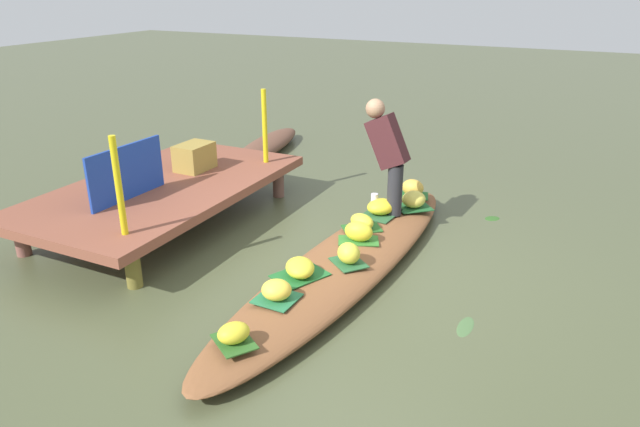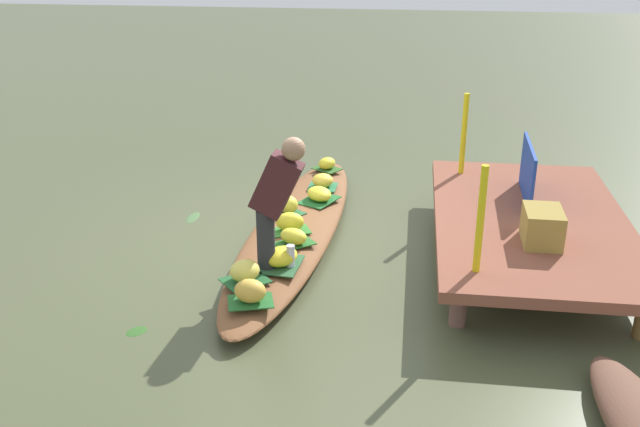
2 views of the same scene
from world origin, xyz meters
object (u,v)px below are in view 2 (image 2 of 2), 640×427
at_px(banana_bunch_6, 250,291).
at_px(produce_crate, 542,226).
at_px(banana_bunch_7, 281,256).
at_px(vendor_person, 276,196).
at_px(vendor_boat, 295,229).
at_px(banana_bunch_2, 323,180).
at_px(banana_bunch_3, 319,194).
at_px(banana_bunch_0, 327,163).
at_px(market_banner, 528,172).
at_px(banana_bunch_5, 294,236).
at_px(banana_bunch_8, 288,204).
at_px(banana_bunch_1, 290,222).
at_px(banana_bunch_4, 245,271).
at_px(water_bottle, 291,256).

bearing_deg(banana_bunch_6, produce_crate, 111.11).
bearing_deg(banana_bunch_7, vendor_person, -16.81).
relative_size(vendor_boat, banana_bunch_2, 18.05).
xyz_separation_m(vendor_boat, banana_bunch_3, (-0.58, 0.18, 0.18)).
relative_size(banana_bunch_0, market_banner, 0.24).
distance_m(banana_bunch_2, vendor_person, 2.18).
relative_size(banana_bunch_5, vendor_person, 0.22).
distance_m(banana_bunch_3, banana_bunch_5, 1.16).
xyz_separation_m(banana_bunch_5, banana_bunch_8, (-0.75, -0.18, 0.02)).
distance_m(banana_bunch_5, market_banner, 2.43).
xyz_separation_m(banana_bunch_5, market_banner, (-0.86, 2.22, 0.45)).
distance_m(banana_bunch_1, banana_bunch_7, 0.74).
bearing_deg(banana_bunch_4, banana_bunch_3, 168.93).
height_order(banana_bunch_8, water_bottle, water_bottle).
height_order(banana_bunch_0, banana_bunch_4, banana_bunch_4).
bearing_deg(banana_bunch_6, banana_bunch_2, 174.93).
relative_size(banana_bunch_2, banana_bunch_5, 0.88).
height_order(banana_bunch_1, market_banner, market_banner).
height_order(vendor_boat, banana_bunch_4, banana_bunch_4).
relative_size(banana_bunch_6, banana_bunch_7, 0.82).
bearing_deg(banana_bunch_8, banana_bunch_4, -3.84).
bearing_deg(banana_bunch_5, banana_bunch_4, -19.99).
distance_m(banana_bunch_2, market_banner, 2.31).
relative_size(banana_bunch_1, banana_bunch_5, 1.02).
bearing_deg(market_banner, banana_bunch_6, -48.14).
bearing_deg(vendor_boat, water_bottle, 11.26).
xyz_separation_m(banana_bunch_2, banana_bunch_7, (2.03, -0.11, 0.00)).
bearing_deg(banana_bunch_5, vendor_person, -6.01).
bearing_deg(banana_bunch_6, water_bottle, 161.87).
relative_size(banana_bunch_2, vendor_person, 0.20).
height_order(vendor_boat, market_banner, market_banner).
relative_size(water_bottle, market_banner, 0.21).
bearing_deg(banana_bunch_3, produce_crate, 57.20).
bearing_deg(banana_bunch_1, banana_bunch_2, 172.96).
xyz_separation_m(banana_bunch_3, banana_bunch_6, (2.29, -0.26, 0.02)).
distance_m(banana_bunch_2, banana_bunch_5, 1.57).
relative_size(banana_bunch_4, banana_bunch_6, 1.01).
relative_size(banana_bunch_0, water_bottle, 1.10).
bearing_deg(banana_bunch_2, banana_bunch_1, -7.04).
distance_m(banana_bunch_4, market_banner, 3.04).
relative_size(banana_bunch_2, banana_bunch_8, 1.07).
height_order(banana_bunch_2, vendor_person, vendor_person).
bearing_deg(banana_bunch_5, banana_bunch_6, -8.17).
xyz_separation_m(banana_bunch_0, banana_bunch_4, (3.00, -0.34, 0.02)).
relative_size(banana_bunch_2, banana_bunch_4, 0.92).
bearing_deg(banana_bunch_6, banana_bunch_7, 169.32).
xyz_separation_m(banana_bunch_6, banana_bunch_8, (-1.89, -0.02, -0.00)).
relative_size(banana_bunch_1, market_banner, 0.28).
bearing_deg(water_bottle, banana_bunch_3, 178.64).
bearing_deg(banana_bunch_3, vendor_person, -5.02).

